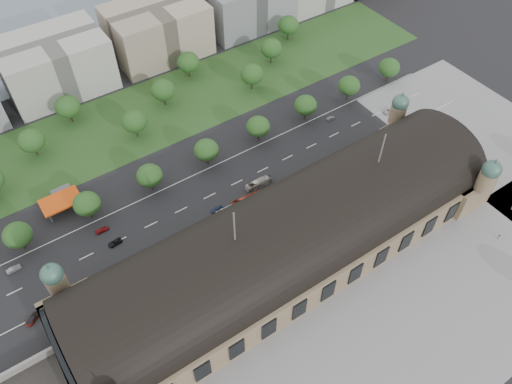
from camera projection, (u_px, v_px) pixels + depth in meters
ground at (288, 257)px, 167.36m from camera, size 900.00×900.00×0.00m
station at (289, 239)px, 159.63m from camera, size 150.00×48.40×44.30m
plaza_south at (403, 345)px, 147.03m from camera, size 190.00×48.00×0.12m
plaza_east at (489, 140)px, 205.34m from camera, size 56.00×100.00×0.12m
road_slab at (181, 210)px, 180.74m from camera, size 260.00×26.00×0.10m
grass_belt at (130, 122)px, 212.61m from camera, size 300.00×45.00×0.10m
petrol_station at (62, 197)px, 180.91m from camera, size 14.00×13.00×5.05m
office_3 at (55, 64)px, 219.88m from camera, size 45.00×32.00×24.00m
office_4 at (157, 30)px, 238.32m from camera, size 45.00×32.00×24.00m
office_5 at (245, 1)px, 256.75m from camera, size 45.00×32.00×24.00m
tree_row_2 at (17, 235)px, 164.17m from camera, size 9.60×9.60×11.52m
tree_row_3 at (87, 204)px, 173.02m from camera, size 9.60×9.60×11.52m
tree_row_4 at (149, 176)px, 181.86m from camera, size 9.60×9.60×11.52m
tree_row_5 at (206, 150)px, 190.71m from camera, size 9.60×9.60×11.52m
tree_row_6 at (258, 127)px, 199.56m from camera, size 9.60×9.60×11.52m
tree_row_7 at (306, 105)px, 208.41m from camera, size 9.60×9.60×11.52m
tree_row_8 at (349, 86)px, 217.26m from camera, size 9.60×9.60×11.52m
tree_row_9 at (389, 68)px, 226.11m from camera, size 9.60×9.60×11.52m
tree_belt_4 at (31, 141)px, 193.26m from camera, size 10.40×10.40×12.48m
tree_belt_5 at (68, 107)px, 206.82m from camera, size 10.40×10.40×12.48m
tree_belt_6 at (134, 121)px, 200.72m from camera, size 10.40×10.40×12.48m
tree_belt_7 at (163, 90)px, 214.28m from camera, size 10.40×10.40×12.48m
tree_belt_8 at (188, 62)px, 227.84m from camera, size 10.40×10.40×12.48m
tree_belt_9 at (252, 74)px, 221.74m from camera, size 10.40×10.40×12.48m
tree_belt_10 at (271, 48)px, 235.30m from camera, size 10.40×10.40×12.48m
tree_belt_11 at (288, 25)px, 248.85m from camera, size 10.40×10.40×12.48m
traffic_car_1 at (14, 269)px, 163.31m from camera, size 4.76×2.03×1.53m
traffic_car_2 at (115, 243)px, 170.42m from camera, size 5.07×2.73×1.35m
traffic_car_3 at (102, 230)px, 173.97m from camera, size 4.74×2.02×1.36m
traffic_car_4 at (217, 209)px, 179.96m from camera, size 4.64×2.00×1.56m
traffic_car_5 at (331, 118)px, 213.28m from camera, size 4.15×1.63×1.34m
traffic_car_6 at (389, 111)px, 216.27m from camera, size 5.77×2.68×1.60m
parked_car_0 at (33, 319)px, 151.68m from camera, size 4.83×3.52×1.52m
parked_car_1 at (32, 319)px, 151.63m from camera, size 5.29×4.43×1.34m
parked_car_2 at (89, 290)px, 158.22m from camera, size 5.91×4.72×1.60m
parked_car_3 at (76, 308)px, 153.96m from camera, size 4.46×3.91×1.46m
parked_car_4 at (131, 276)px, 161.65m from camera, size 4.91×3.95×1.57m
parked_car_5 at (204, 230)px, 173.80m from camera, size 5.87×5.40×1.53m
parked_car_6 at (176, 245)px, 169.85m from camera, size 5.13×3.83×1.38m
bus_west at (247, 201)px, 181.40m from camera, size 12.53×3.85×3.44m
bus_mid at (230, 210)px, 178.80m from camera, size 10.88×3.13×3.00m
bus_east at (259, 183)px, 187.40m from camera, size 10.80×2.63×3.00m
pedestrian_0 at (499, 237)px, 171.71m from camera, size 1.01×0.69×1.90m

